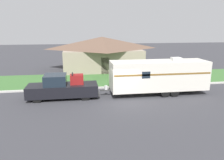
% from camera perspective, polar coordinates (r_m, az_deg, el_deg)
% --- Properties ---
extents(ground_plane, '(120.00, 120.00, 0.00)m').
position_cam_1_polar(ground_plane, '(17.84, 2.83, -5.28)').
color(ground_plane, '#38383D').
extents(curb_strip, '(80.00, 0.30, 0.14)m').
position_cam_1_polar(curb_strip, '(21.34, 0.82, -1.86)').
color(curb_strip, beige).
rests_on(curb_strip, ground_plane).
extents(lawn_strip, '(80.00, 7.00, 0.03)m').
position_cam_1_polar(lawn_strip, '(24.84, -0.58, 0.27)').
color(lawn_strip, '#3D6B33').
rests_on(lawn_strip, ground_plane).
extents(house_across_street, '(11.16, 8.36, 4.46)m').
position_cam_1_polar(house_across_street, '(30.84, -2.64, 7.24)').
color(house_across_street, gray).
rests_on(house_across_street, ground_plane).
extents(pickup_truck, '(5.84, 1.99, 2.09)m').
position_cam_1_polar(pickup_truck, '(18.54, -12.88, -1.98)').
color(pickup_truck, black).
rests_on(pickup_truck, ground_plane).
extents(travel_trailer, '(9.40, 2.39, 3.21)m').
position_cam_1_polar(travel_trailer, '(19.54, 12.11, 1.25)').
color(travel_trailer, black).
rests_on(travel_trailer, ground_plane).
extents(mailbox, '(0.48, 0.20, 1.34)m').
position_cam_1_polar(mailbox, '(22.91, 12.53, 1.37)').
color(mailbox, brown).
rests_on(mailbox, ground_plane).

